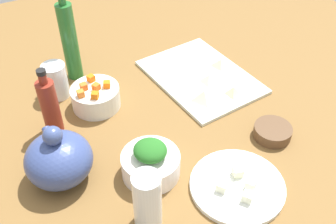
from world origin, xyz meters
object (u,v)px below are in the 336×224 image
at_px(bowl_small_side, 272,132).
at_px(teapot, 59,159).
at_px(cutting_board, 201,77).
at_px(bowl_greens, 151,165).
at_px(bottle_1, 70,41).
at_px(plate_tofu, 237,186).
at_px(drinking_glass_1, 56,81).
at_px(bottle_0, 50,106).
at_px(bowl_carrots, 96,97).
at_px(drinking_glass_0, 147,201).

xyz_separation_m(bowl_small_side, teapot, (0.13, 0.52, 0.05)).
bearing_deg(cutting_board, bowl_greens, 131.00).
distance_m(bowl_small_side, bottle_1, 0.63).
bearing_deg(plate_tofu, drinking_glass_1, 26.09).
bearing_deg(bowl_small_side, bottle_0, 58.82).
distance_m(bowl_carrots, drinking_glass_1, 0.13).
relative_size(bowl_greens, teapot, 0.81).
height_order(cutting_board, bowl_small_side, bowl_small_side).
relative_size(bowl_greens, bowl_carrots, 1.02).
height_order(bowl_carrots, teapot, teapot).
height_order(teapot, bottle_0, bottle_0).
xyz_separation_m(bowl_greens, drinking_glass_1, (0.39, 0.10, 0.02)).
bearing_deg(bowl_greens, drinking_glass_1, 14.80).
bearing_deg(drinking_glass_1, bowl_greens, -165.20).
xyz_separation_m(drinking_glass_0, drinking_glass_1, (0.51, 0.04, -0.02)).
bearing_deg(bowl_small_side, bowl_carrots, 46.87).
bearing_deg(plate_tofu, bottle_0, 38.45).
bearing_deg(bottle_1, bowl_greens, -176.40).
height_order(bowl_greens, drinking_glass_1, drinking_glass_1).
bearing_deg(drinking_glass_0, bowl_greens, -29.19).
relative_size(bowl_greens, bottle_0, 0.72).
xyz_separation_m(plate_tofu, bottle_1, (0.60, 0.18, 0.12)).
distance_m(bowl_greens, bowl_small_side, 0.34).
xyz_separation_m(plate_tofu, bowl_greens, (0.13, 0.15, 0.02)).
distance_m(bowl_small_side, bottle_0, 0.58).
height_order(plate_tofu, drinking_glass_0, drinking_glass_0).
relative_size(teapot, drinking_glass_0, 1.18).
height_order(bottle_0, drinking_glass_0, bottle_0).
distance_m(bottle_0, drinking_glass_1, 0.15).
distance_m(plate_tofu, drinking_glass_1, 0.59).
distance_m(bowl_greens, drinking_glass_1, 0.41).
relative_size(bowl_carrots, drinking_glass_0, 0.93).
xyz_separation_m(cutting_board, bowl_small_side, (-0.30, -0.03, 0.01)).
distance_m(drinking_glass_0, drinking_glass_1, 0.51).
height_order(bowl_carrots, bottle_0, bottle_0).
xyz_separation_m(bowl_greens, bowl_small_side, (-0.04, -0.33, -0.01)).
xyz_separation_m(bowl_greens, teapot, (0.09, 0.19, 0.03)).
xyz_separation_m(plate_tofu, drinking_glass_0, (0.02, 0.22, 0.07)).
relative_size(cutting_board, bowl_greens, 2.57).
xyz_separation_m(bowl_carrots, bowl_small_side, (-0.33, -0.36, -0.02)).
relative_size(bowl_carrots, drinking_glass_1, 1.30).
bearing_deg(teapot, cutting_board, -70.48).
bearing_deg(bowl_small_side, cutting_board, 5.42).
xyz_separation_m(plate_tofu, bottle_0, (0.39, 0.31, 0.08)).
bearing_deg(bottle_0, bowl_greens, -148.76).
xyz_separation_m(teapot, drinking_glass_1, (0.30, -0.08, -0.01)).
distance_m(bowl_greens, bottle_1, 0.47).
bearing_deg(drinking_glass_0, bottle_0, 13.64).
height_order(bowl_greens, teapot, teapot).
distance_m(bowl_carrots, teapot, 0.26).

